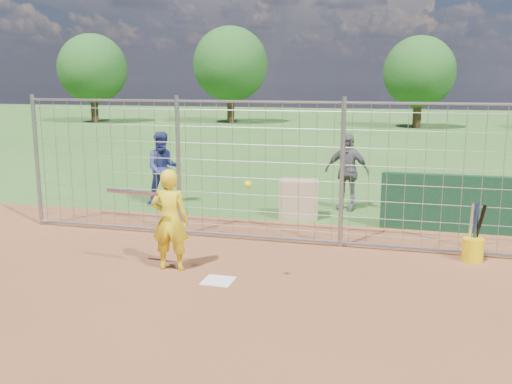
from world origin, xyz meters
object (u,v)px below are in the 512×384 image
(bucket_with_bats, at_px, (473,246))
(bystander_a, at_px, (164,168))
(bystander_b, at_px, (347,172))
(batter, at_px, (170,220))
(equipment_bin, at_px, (299,199))

(bucket_with_bats, bearing_deg, bystander_a, 158.04)
(bystander_a, relative_size, bucket_with_bats, 1.75)
(bucket_with_bats, bearing_deg, bystander_b, 126.41)
(batter, height_order, bucket_with_bats, batter)
(batter, distance_m, equipment_bin, 4.06)
(bystander_a, height_order, bystander_b, bystander_b)
(bystander_b, height_order, equipment_bin, bystander_b)
(batter, xyz_separation_m, bystander_a, (-2.01, 4.27, 0.07))
(bystander_a, bearing_deg, bystander_b, -21.05)
(equipment_bin, xyz_separation_m, bucket_with_bats, (3.27, -2.21, -0.15))
(bystander_b, xyz_separation_m, bucket_with_bats, (2.38, -3.23, -0.61))
(bystander_a, xyz_separation_m, equipment_bin, (3.27, -0.43, -0.45))
(bystander_b, bearing_deg, bucket_with_bats, -41.92)
(bucket_with_bats, bearing_deg, batter, -160.21)
(bystander_a, xyz_separation_m, bucket_with_bats, (6.54, -2.64, -0.61))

